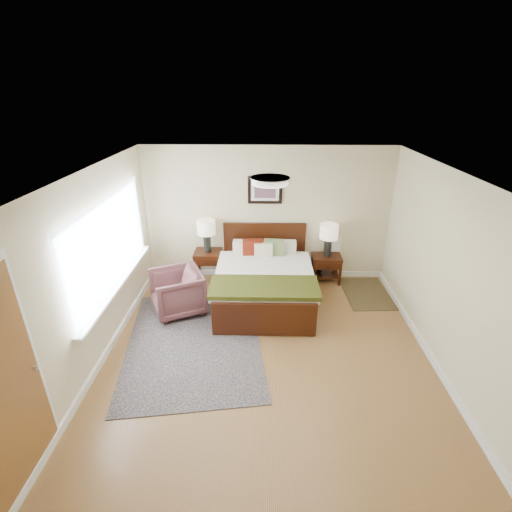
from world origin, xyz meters
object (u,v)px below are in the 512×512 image
Objects in this scene: lamp_right at (329,234)px; nightstand_right at (326,266)px; lamp_left at (206,230)px; armchair at (177,292)px; nightstand_left at (208,258)px; rug_persian at (194,340)px; bed at (264,275)px.

nightstand_right is at bearing -90.00° from lamp_right.
lamp_left is 0.77× the size of armchair.
lamp_left is at bearing 90.00° from nightstand_left.
nightstand_left is 1.94m from rug_persian.
nightstand_left reaches higher than rug_persian.
bed is at bearing 40.02° from rug_persian.
nightstand_left is at bearing -179.78° from nightstand_right.
lamp_left is (0.00, 0.02, 0.55)m from nightstand_left.
nightstand_right is 2.34m from lamp_left.
rug_persian is (-1.03, -1.15, -0.49)m from bed.
lamp_left reaches higher than armchair.
nightstand_left is 0.22× the size of rug_persian.
armchair is (-2.58, -1.10, 0.03)m from nightstand_right.
rug_persian is at bearing -88.96° from nightstand_left.
lamp_left reaches higher than nightstand_left.
rug_persian is (0.03, -1.90, -1.02)m from lamp_left.
nightstand_right is (2.23, 0.01, -0.14)m from nightstand_left.
nightstand_left is 0.55m from lamp_left.
lamp_left reaches higher than nightstand_right.
rug_persian is at bearing -139.09° from lamp_right.
nightstand_left is at bearing -90.00° from lamp_left.
rug_persian is at bearing 1.00° from armchair.
bed reaches higher than armchair.
armchair is 0.30× the size of rug_persian.
bed is 1.29m from nightstand_left.
bed is at bearing -147.14° from lamp_right.
bed is 1.41m from lamp_left.
nightstand_right is at bearing -0.32° from lamp_left.
bed is 3.75× the size of nightstand_right.
rug_persian is (0.39, -0.80, -0.35)m from armchair.
bed is 3.29× the size of lamp_right.
lamp_left reaches higher than rug_persian.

